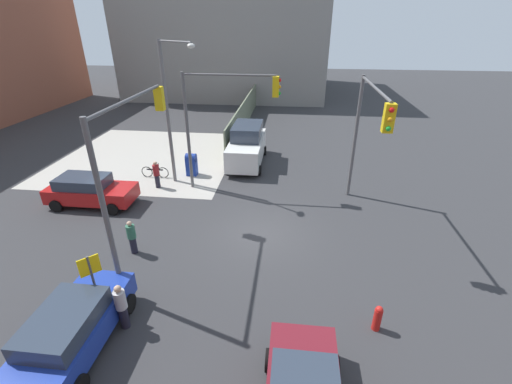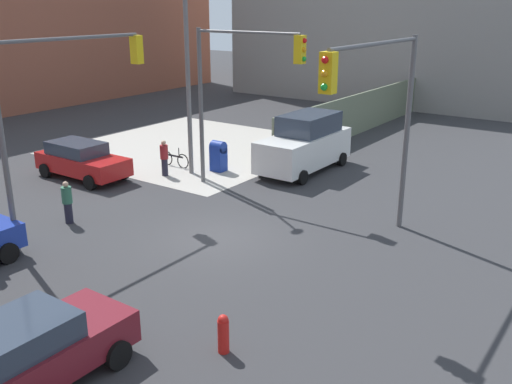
% 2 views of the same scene
% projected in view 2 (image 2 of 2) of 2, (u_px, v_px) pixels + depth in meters
% --- Properties ---
extents(ground_plane, '(120.00, 120.00, 0.00)m').
position_uv_depth(ground_plane, '(218.00, 238.00, 19.00)').
color(ground_plane, '#333335').
extents(sidewalk_corner, '(12.00, 12.00, 0.01)m').
position_uv_depth(sidewalk_corner, '(194.00, 147.00, 30.90)').
color(sidewalk_corner, '#ADA89E').
rests_on(sidewalk_corner, ground).
extents(construction_fence, '(19.33, 0.12, 2.40)m').
position_uv_depth(construction_fence, '(363.00, 112.00, 34.03)').
color(construction_fence, slate).
rests_on(construction_fence, ground).
extents(building_loft_east, '(20.00, 24.00, 14.19)m').
position_uv_depth(building_loft_east, '(414.00, 6.00, 48.65)').
color(building_loft_east, gray).
rests_on(building_loft_east, ground).
extents(traffic_signal_nw_corner, '(5.94, 0.36, 6.50)m').
position_uv_depth(traffic_signal_nw_corner, '(63.00, 94.00, 18.28)').
color(traffic_signal_nw_corner, '#59595B').
rests_on(traffic_signal_nw_corner, ground).
extents(traffic_signal_se_corner, '(6.01, 0.36, 6.50)m').
position_uv_depth(traffic_signal_se_corner, '(381.00, 103.00, 16.74)').
color(traffic_signal_se_corner, '#59595B').
rests_on(traffic_signal_se_corner, ground).
extents(traffic_signal_ne_corner, '(0.36, 5.14, 6.50)m').
position_uv_depth(traffic_signal_ne_corner, '(237.00, 79.00, 22.42)').
color(traffic_signal_ne_corner, '#59595B').
rests_on(traffic_signal_ne_corner, ground).
extents(street_lamp_corner, '(1.65, 2.32, 8.00)m').
position_uv_depth(street_lamp_corner, '(190.00, 70.00, 24.39)').
color(street_lamp_corner, slate).
rests_on(street_lamp_corner, ground).
extents(mailbox_blue, '(0.56, 0.64, 1.43)m').
position_uv_depth(mailbox_blue, '(218.00, 155.00, 26.30)').
color(mailbox_blue, navy).
rests_on(mailbox_blue, ground).
extents(fire_hydrant, '(0.26, 0.26, 0.94)m').
position_uv_depth(fire_hydrant, '(223.00, 333.00, 12.67)').
color(fire_hydrant, red).
rests_on(fire_hydrant, ground).
extents(sedan_red, '(2.02, 4.48, 1.62)m').
position_uv_depth(sedan_red, '(81.00, 160.00, 25.19)').
color(sedan_red, '#B21919').
rests_on(sedan_red, ground).
extents(sedan_maroon, '(4.33, 2.02, 1.62)m').
position_uv_depth(sedan_maroon, '(25.00, 354.00, 11.30)').
color(sedan_maroon, maroon).
rests_on(sedan_maroon, ground).
extents(van_white_delivery, '(5.40, 2.32, 2.62)m').
position_uv_depth(van_white_delivery, '(305.00, 144.00, 26.23)').
color(van_white_delivery, white).
rests_on(van_white_delivery, ground).
extents(pedestrian_crossing, '(0.36, 0.36, 1.54)m').
position_uv_depth(pedestrian_crossing, '(67.00, 202.00, 20.06)').
color(pedestrian_crossing, '#2D664C').
rests_on(pedestrian_crossing, ground).
extents(pedestrian_waiting, '(0.36, 0.36, 1.63)m').
position_uv_depth(pedestrian_waiting, '(164.00, 158.00, 25.55)').
color(pedestrian_waiting, maroon).
rests_on(pedestrian_waiting, ground).
extents(bicycle_leaning_on_fence, '(0.05, 1.75, 0.97)m').
position_uv_depth(bicycle_leaning_on_fence, '(175.00, 159.00, 27.17)').
color(bicycle_leaning_on_fence, black).
rests_on(bicycle_leaning_on_fence, ground).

